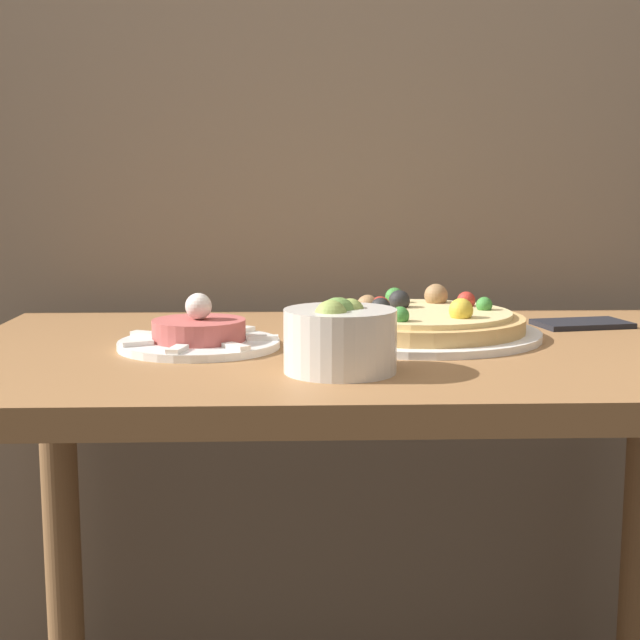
% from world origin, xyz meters
% --- Properties ---
extents(dining_table, '(1.09, 0.65, 0.76)m').
position_xyz_m(dining_table, '(0.00, 0.32, 0.63)').
color(dining_table, olive).
rests_on(dining_table, ground_plane).
extents(pizza_plate, '(0.34, 0.34, 0.06)m').
position_xyz_m(pizza_plate, '(0.07, 0.39, 0.78)').
color(pizza_plate, white).
rests_on(pizza_plate, dining_table).
extents(tartare_plate, '(0.21, 0.21, 0.07)m').
position_xyz_m(tartare_plate, '(-0.23, 0.31, 0.77)').
color(tartare_plate, white).
rests_on(tartare_plate, dining_table).
extents(small_bowl, '(0.13, 0.13, 0.09)m').
position_xyz_m(small_bowl, '(-0.05, 0.16, 0.80)').
color(small_bowl, silver).
rests_on(small_bowl, dining_table).
extents(napkin, '(0.15, 0.10, 0.01)m').
position_xyz_m(napkin, '(0.33, 0.47, 0.76)').
color(napkin, black).
rests_on(napkin, dining_table).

